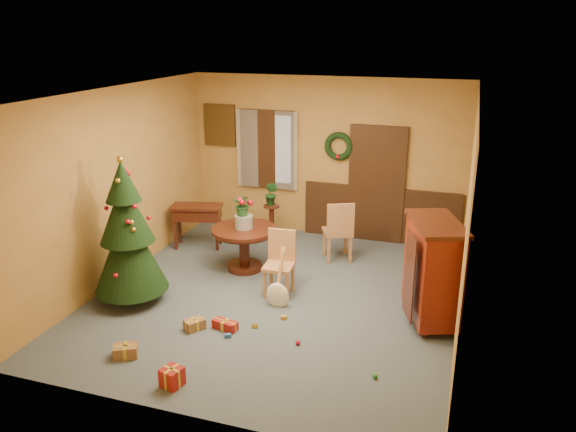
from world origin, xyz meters
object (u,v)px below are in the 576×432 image
at_px(chair_near, 280,260).
at_px(writing_desk, 197,216).
at_px(dining_table, 244,241).
at_px(christmas_tree, 127,235).
at_px(sideboard, 433,269).

distance_m(chair_near, writing_desk, 2.32).
relative_size(dining_table, writing_desk, 1.09).
height_order(christmas_tree, writing_desk, christmas_tree).
height_order(dining_table, chair_near, chair_near).
bearing_deg(writing_desk, sideboard, -19.30).
height_order(chair_near, christmas_tree, christmas_tree).
xyz_separation_m(chair_near, writing_desk, (-1.96, 1.25, 0.07)).
xyz_separation_m(christmas_tree, writing_desk, (-0.05, 2.15, -0.42)).
height_order(chair_near, writing_desk, chair_near).
height_order(christmas_tree, sideboard, christmas_tree).
height_order(dining_table, writing_desk, writing_desk).
distance_m(chair_near, sideboard, 2.17).
xyz_separation_m(christmas_tree, sideboard, (4.06, 0.71, -0.25)).
distance_m(dining_table, christmas_tree, 1.92).
height_order(dining_table, sideboard, sideboard).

